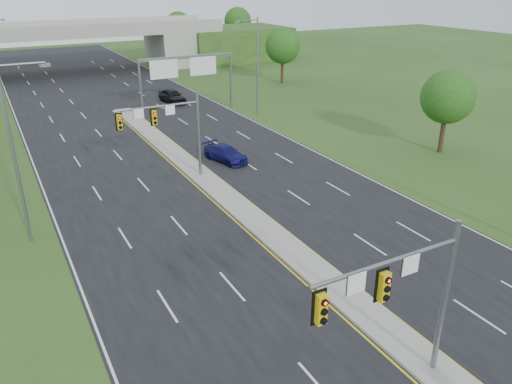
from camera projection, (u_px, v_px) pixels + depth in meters
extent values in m
plane|color=#2C4619|center=(432.00, 370.00, 20.88)|extent=(240.00, 240.00, 0.00)
cube|color=black|center=(161.00, 143.00, 49.08)|extent=(24.00, 160.00, 0.02)
cube|color=gray|center=(211.00, 183.00, 39.37)|extent=(2.00, 54.00, 0.16)
cube|color=gold|center=(197.00, 187.00, 38.90)|extent=(0.12, 54.00, 0.01)
cube|color=gold|center=(224.00, 181.00, 39.91)|extent=(0.12, 54.00, 0.01)
cube|color=silver|center=(33.00, 163.00, 43.91)|extent=(0.12, 160.00, 0.01)
cube|color=silver|center=(266.00, 127.00, 54.24)|extent=(0.12, 160.00, 0.01)
cylinder|color=slate|center=(445.00, 300.00, 19.48)|extent=(0.24, 0.24, 7.00)
cylinder|color=slate|center=(389.00, 262.00, 16.98)|extent=(6.50, 0.16, 0.16)
cube|color=gold|center=(384.00, 287.00, 16.94)|extent=(0.35, 0.25, 1.10)
cube|color=gold|center=(321.00, 309.00, 15.80)|extent=(0.35, 0.25, 1.10)
cube|color=black|center=(381.00, 285.00, 17.05)|extent=(0.55, 0.04, 1.30)
cube|color=black|center=(319.00, 307.00, 15.91)|extent=(0.55, 0.04, 1.30)
sphere|color=#FF0C05|center=(388.00, 280.00, 16.69)|extent=(0.20, 0.20, 0.20)
sphere|color=#FF0C05|center=(324.00, 302.00, 15.56)|extent=(0.20, 0.20, 0.20)
cube|color=white|center=(356.00, 283.00, 16.42)|extent=(0.75, 0.04, 0.75)
cube|color=white|center=(411.00, 265.00, 17.47)|extent=(0.75, 0.04, 0.75)
cylinder|color=slate|center=(199.00, 135.00, 39.63)|extent=(0.24, 0.24, 7.00)
cylinder|color=slate|center=(157.00, 107.00, 37.13)|extent=(6.50, 0.16, 0.16)
cube|color=gold|center=(154.00, 118.00, 37.09)|extent=(0.35, 0.25, 1.10)
cube|color=gold|center=(120.00, 122.00, 35.95)|extent=(0.35, 0.25, 1.10)
cube|color=black|center=(154.00, 117.00, 37.20)|extent=(0.55, 0.04, 1.30)
cube|color=black|center=(119.00, 122.00, 36.06)|extent=(0.55, 0.04, 1.30)
sphere|color=#FF0C05|center=(155.00, 113.00, 36.84)|extent=(0.20, 0.20, 0.20)
sphere|color=#FF0C05|center=(119.00, 118.00, 35.70)|extent=(0.20, 0.20, 0.20)
cube|color=white|center=(139.00, 114.00, 36.56)|extent=(0.75, 0.04, 0.75)
cube|color=white|center=(170.00, 110.00, 37.62)|extent=(0.75, 0.04, 0.75)
cylinder|color=slate|center=(141.00, 90.00, 56.35)|extent=(0.28, 0.28, 6.60)
cylinder|color=slate|center=(231.00, 81.00, 61.30)|extent=(0.28, 0.28, 6.60)
cube|color=slate|center=(186.00, 57.00, 57.55)|extent=(11.50, 0.35, 0.35)
cube|color=#0B5121|center=(164.00, 69.00, 56.58)|extent=(3.20, 0.08, 2.00)
cube|color=#0B5121|center=(203.00, 66.00, 58.68)|extent=(3.20, 0.08, 2.00)
cube|color=silver|center=(164.00, 69.00, 56.54)|extent=(3.30, 0.03, 2.10)
cube|color=silver|center=(203.00, 66.00, 58.64)|extent=(3.30, 0.03, 2.10)
cube|color=gray|center=(170.00, 48.00, 91.59)|extent=(6.00, 12.00, 6.00)
cube|color=#2C4619|center=(233.00, 43.00, 97.28)|extent=(20.00, 14.00, 6.00)
cube|color=gray|center=(71.00, 32.00, 82.72)|extent=(50.00, 12.00, 1.20)
cube|color=gray|center=(76.00, 28.00, 77.63)|extent=(50.00, 0.40, 0.90)
cube|color=gray|center=(64.00, 22.00, 86.98)|extent=(50.00, 0.40, 0.90)
cylinder|color=slate|center=(14.00, 157.00, 28.90)|extent=(0.20, 0.20, 11.00)
cylinder|color=slate|center=(21.00, 64.00, 27.37)|extent=(2.50, 0.12, 0.12)
cube|color=slate|center=(45.00, 65.00, 27.98)|extent=(0.50, 0.25, 0.18)
cube|color=slate|center=(3.00, 20.00, 56.18)|extent=(0.50, 0.25, 0.18)
cylinder|color=slate|center=(257.00, 68.00, 56.83)|extent=(0.20, 0.20, 11.00)
cylinder|color=slate|center=(247.00, 20.00, 54.21)|extent=(2.50, 0.12, 0.12)
cube|color=slate|center=(237.00, 22.00, 53.72)|extent=(0.50, 0.25, 0.18)
cylinder|color=#382316|center=(443.00, 131.00, 45.82)|extent=(0.44, 0.44, 4.00)
sphere|color=#1E4512|center=(448.00, 97.00, 44.55)|extent=(4.80, 4.80, 4.80)
cylinder|color=#382316|center=(282.00, 69.00, 75.73)|extent=(0.44, 0.44, 4.25)
sphere|color=#1E4512|center=(283.00, 46.00, 74.38)|extent=(5.20, 5.20, 5.20)
cylinder|color=#382316|center=(179.00, 42.00, 106.29)|extent=(0.44, 0.44, 4.25)
sphere|color=#1E4512|center=(178.00, 25.00, 104.93)|extent=(5.60, 5.60, 5.60)
cylinder|color=#382316|center=(238.00, 38.00, 112.36)|extent=(0.44, 0.44, 4.50)
sphere|color=#1E4512|center=(238.00, 21.00, 110.93)|extent=(6.00, 6.00, 6.00)
imported|color=#0E0C4D|center=(226.00, 154.00, 44.10)|extent=(3.06, 5.01, 1.36)
imported|color=black|center=(172.00, 96.00, 64.44)|extent=(2.53, 5.24, 1.72)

